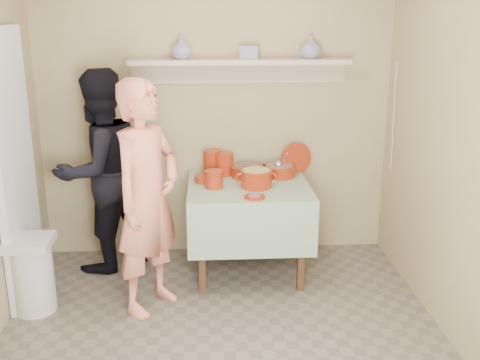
{
  "coord_description": "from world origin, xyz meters",
  "views": [
    {
      "loc": [
        -0.08,
        -3.03,
        2.08
      ],
      "look_at": [
        0.15,
        0.75,
        0.95
      ],
      "focal_mm": 42.0,
      "sensor_mm": 36.0,
      "label": 1
    }
  ],
  "objects": [
    {
      "name": "tile_panel",
      "position": [
        -1.46,
        0.95,
        1.0
      ],
      "size": [
        0.06,
        0.7,
        2.0
      ],
      "primitive_type": "cube",
      "color": "silver",
      "rests_on": "ground"
    },
    {
      "name": "plate_stack_a",
      "position": [
        -0.04,
        1.59,
        0.86
      ],
      "size": [
        0.15,
        0.15,
        0.21
      ],
      "primitive_type": "cylinder",
      "color": "maroon",
      "rests_on": "serving_table"
    },
    {
      "name": "plate_stack_b",
      "position": [
        0.06,
        1.55,
        0.86
      ],
      "size": [
        0.16,
        0.16,
        0.19
      ],
      "primitive_type": "cylinder",
      "color": "maroon",
      "rests_on": "serving_table"
    },
    {
      "name": "bowl_stack",
      "position": [
        -0.03,
        1.18,
        0.83
      ],
      "size": [
        0.14,
        0.14,
        0.14
      ],
      "primitive_type": "cylinder",
      "color": "maroon",
      "rests_on": "serving_table"
    },
    {
      "name": "empty_bowl",
      "position": [
        -0.09,
        1.35,
        0.79
      ],
      "size": [
        0.19,
        0.19,
        0.06
      ],
      "primitive_type": "cylinder",
      "color": "maroon",
      "rests_on": "serving_table"
    },
    {
      "name": "propped_lid",
      "position": [
        0.68,
        1.57,
        0.88
      ],
      "size": [
        0.28,
        0.13,
        0.29
      ],
      "primitive_type": "cylinder",
      "rotation": [
        1.52,
        0.0,
        0.35
      ],
      "color": "maroon",
      "rests_on": "serving_table"
    },
    {
      "name": "vase_right",
      "position": [
        0.78,
        1.62,
        1.81
      ],
      "size": [
        0.23,
        0.23,
        0.18
      ],
      "primitive_type": "imported",
      "rotation": [
        0.0,
        0.0,
        0.38
      ],
      "color": "navy",
      "rests_on": "wall_shelf"
    },
    {
      "name": "vase_left",
      "position": [
        -0.27,
        1.61,
        1.81
      ],
      "size": [
        0.19,
        0.19,
        0.18
      ],
      "primitive_type": "imported",
      "rotation": [
        0.0,
        0.0,
        0.12
      ],
      "color": "navy",
      "rests_on": "wall_shelf"
    },
    {
      "name": "ceramic_box",
      "position": [
        0.28,
        1.62,
        1.77
      ],
      "size": [
        0.17,
        0.14,
        0.11
      ],
      "primitive_type": "cube",
      "rotation": [
        0.0,
        0.0,
        -0.23
      ],
      "color": "navy",
      "rests_on": "wall_shelf"
    },
    {
      "name": "person_cook",
      "position": [
        -0.5,
        0.72,
        0.84
      ],
      "size": [
        0.67,
        0.73,
        1.67
      ],
      "primitive_type": "imported",
      "rotation": [
        0.0,
        0.0,
        0.98
      ],
      "color": "#E07960",
      "rests_on": "ground"
    },
    {
      "name": "person_helper",
      "position": [
        -0.95,
        1.44,
        0.83
      ],
      "size": [
        1.02,
        1.02,
        1.67
      ],
      "primitive_type": "imported",
      "rotation": [
        0.0,
        0.0,
        -2.37
      ],
      "color": "black",
      "rests_on": "ground"
    },
    {
      "name": "room_shell",
      "position": [
        0.0,
        0.0,
        1.61
      ],
      "size": [
        3.04,
        3.54,
        2.62
      ],
      "color": "tan",
      "rests_on": "ground"
    },
    {
      "name": "serving_table",
      "position": [
        0.25,
        1.28,
        0.64
      ],
      "size": [
        0.97,
        0.97,
        0.76
      ],
      "color": "#4C2D16",
      "rests_on": "ground"
    },
    {
      "name": "cazuela_meat_a",
      "position": [
        0.26,
        1.48,
        0.82
      ],
      "size": [
        0.3,
        0.3,
        0.1
      ],
      "color": "maroon",
      "rests_on": "serving_table"
    },
    {
      "name": "cazuela_meat_b",
      "position": [
        0.52,
        1.47,
        0.82
      ],
      "size": [
        0.28,
        0.28,
        0.1
      ],
      "color": "maroon",
      "rests_on": "serving_table"
    },
    {
      "name": "ladle",
      "position": [
        0.52,
        1.45,
        0.87
      ],
      "size": [
        0.08,
        0.26,
        0.19
      ],
      "color": "silver",
      "rests_on": "cazuela_meat_b"
    },
    {
      "name": "cazuela_rice",
      "position": [
        0.3,
        1.18,
        0.85
      ],
      "size": [
        0.33,
        0.25,
        0.14
      ],
      "color": "maroon",
      "rests_on": "serving_table"
    },
    {
      "name": "front_plate",
      "position": [
        0.27,
        0.91,
        0.77
      ],
      "size": [
        0.16,
        0.16,
        0.03
      ],
      "color": "maroon",
      "rests_on": "serving_table"
    },
    {
      "name": "wall_shelf",
      "position": [
        0.2,
        1.65,
        1.67
      ],
      "size": [
        1.8,
        0.25,
        0.21
      ],
      "color": "tan",
      "rests_on": "room_shell"
    },
    {
      "name": "trash_bin",
      "position": [
        -1.34,
        0.71,
        0.28
      ],
      "size": [
        0.32,
        0.32,
        0.56
      ],
      "color": "silver",
      "rests_on": "ground"
    },
    {
      "name": "electrical_cord",
      "position": [
        1.47,
        1.48,
        1.25
      ],
      "size": [
        0.01,
        0.05,
        0.9
      ],
      "color": "silver",
      "rests_on": "wall_shelf"
    }
  ]
}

